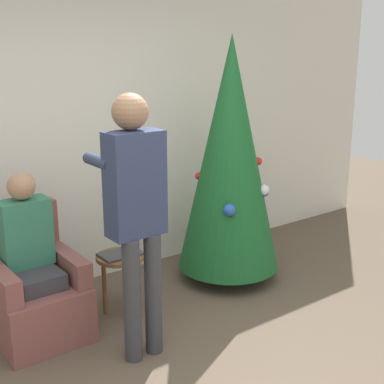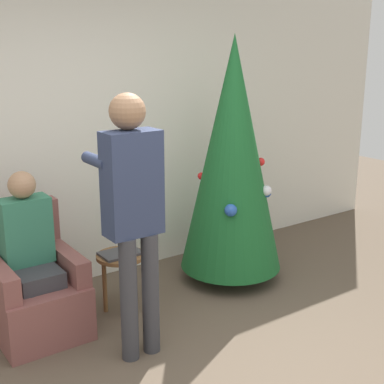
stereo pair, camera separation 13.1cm
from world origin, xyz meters
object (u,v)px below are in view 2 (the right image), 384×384
at_px(armchair, 33,290).
at_px(person_standing, 133,204).
at_px(christmas_tree, 232,156).
at_px(person_seated, 30,248).
at_px(side_stool, 121,264).

height_order(armchair, person_standing, person_standing).
xyz_separation_m(christmas_tree, person_seated, (-1.81, 0.11, -0.50)).
xyz_separation_m(person_seated, person_standing, (0.48, -0.70, 0.42)).
xyz_separation_m(armchair, person_seated, (0.00, -0.03, 0.35)).
xyz_separation_m(christmas_tree, side_stool, (-1.13, -0.00, -0.76)).
height_order(christmas_tree, person_standing, christmas_tree).
height_order(christmas_tree, person_seated, christmas_tree).
height_order(armchair, side_stool, armchair).
relative_size(christmas_tree, side_stool, 4.45).
bearing_deg(person_seated, side_stool, -9.20).
xyz_separation_m(person_standing, side_stool, (0.19, 0.59, -0.68)).
relative_size(christmas_tree, armchair, 2.35).
height_order(armchair, person_seated, person_seated).
relative_size(armchair, side_stool, 1.89).
relative_size(person_seated, side_stool, 2.48).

